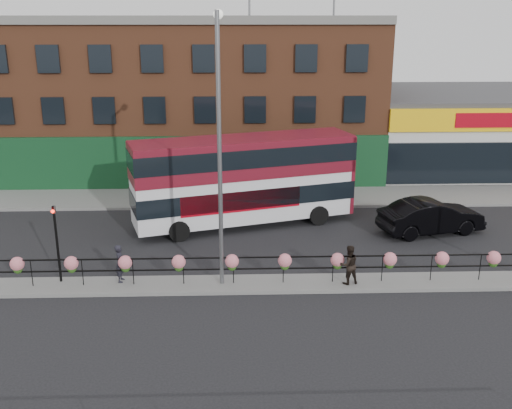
{
  "coord_description": "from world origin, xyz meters",
  "views": [
    {
      "loc": [
        -0.81,
        -22.01,
        10.5
      ],
      "look_at": [
        0.0,
        3.0,
        2.5
      ],
      "focal_mm": 42.0,
      "sensor_mm": 36.0,
      "label": 1
    }
  ],
  "objects_px": {
    "double_decker_bus": "(244,172)",
    "car": "(431,217)",
    "pedestrian_b": "(349,265)",
    "pedestrian_a": "(120,263)",
    "lamp_column_west": "(219,129)"
  },
  "relations": [
    {
      "from": "double_decker_bus",
      "to": "car",
      "type": "height_order",
      "value": "double_decker_bus"
    },
    {
      "from": "double_decker_bus",
      "to": "pedestrian_b",
      "type": "distance_m",
      "value": 8.81
    },
    {
      "from": "pedestrian_b",
      "to": "double_decker_bus",
      "type": "bearing_deg",
      "value": -76.28
    },
    {
      "from": "double_decker_bus",
      "to": "pedestrian_a",
      "type": "relative_size",
      "value": 7.44
    },
    {
      "from": "double_decker_bus",
      "to": "pedestrian_b",
      "type": "xyz_separation_m",
      "value": [
        4.04,
        -7.61,
        -1.85
      ]
    },
    {
      "from": "pedestrian_a",
      "to": "lamp_column_west",
      "type": "height_order",
      "value": "lamp_column_west"
    },
    {
      "from": "pedestrian_b",
      "to": "lamp_column_west",
      "type": "distance_m",
      "value": 7.43
    },
    {
      "from": "pedestrian_a",
      "to": "pedestrian_b",
      "type": "distance_m",
      "value": 9.17
    },
    {
      "from": "lamp_column_west",
      "to": "pedestrian_b",
      "type": "bearing_deg",
      "value": -5.27
    },
    {
      "from": "lamp_column_west",
      "to": "double_decker_bus",
      "type": "bearing_deg",
      "value": 81.82
    },
    {
      "from": "car",
      "to": "pedestrian_a",
      "type": "xyz_separation_m",
      "value": [
        -14.39,
        -5.55,
        0.07
      ]
    },
    {
      "from": "car",
      "to": "pedestrian_a",
      "type": "height_order",
      "value": "same"
    },
    {
      "from": "double_decker_bus",
      "to": "pedestrian_b",
      "type": "bearing_deg",
      "value": -62.03
    },
    {
      "from": "car",
      "to": "lamp_column_west",
      "type": "height_order",
      "value": "lamp_column_west"
    },
    {
      "from": "pedestrian_b",
      "to": "lamp_column_west",
      "type": "height_order",
      "value": "lamp_column_west"
    }
  ]
}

